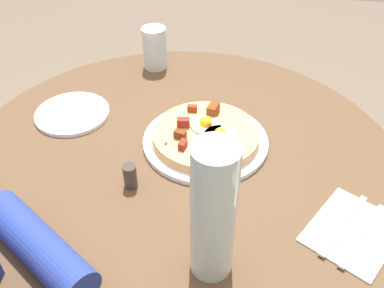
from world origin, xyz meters
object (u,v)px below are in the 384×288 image
at_px(fork, 363,235).
at_px(salt_shaker, 210,210).
at_px(knife, 344,225).
at_px(bread_plate, 72,114).
at_px(water_glass, 155,48).
at_px(dining_table, 179,213).
at_px(water_bottle, 213,214).
at_px(breakfast_pizza, 206,134).
at_px(pizza_plate, 205,141).
at_px(pepper_shaker, 130,176).

distance_m(fork, salt_shaker, 0.28).
height_order(fork, knife, same).
relative_size(bread_plate, fork, 1.01).
distance_m(bread_plate, water_glass, 0.31).
distance_m(dining_table, water_glass, 0.48).
bearing_deg(water_bottle, knife, 116.63).
bearing_deg(dining_table, knife, 67.26).
bearing_deg(breakfast_pizza, pizza_plate, -52.23).
height_order(dining_table, pizza_plate, pizza_plate).
bearing_deg(breakfast_pizza, fork, 54.46).
bearing_deg(fork, breakfast_pizza, 86.37).
bearing_deg(knife, pizza_plate, 86.16).
relative_size(fork, water_glass, 1.51).
bearing_deg(water_bottle, fork, 110.41).
xyz_separation_m(water_bottle, pepper_shaker, (-0.16, -0.18, -0.11)).
distance_m(dining_table, fork, 0.44).
bearing_deg(water_glass, salt_shaker, 22.17).
bearing_deg(breakfast_pizza, knife, 54.09).
xyz_separation_m(bread_plate, water_bottle, (0.38, 0.39, 0.13)).
bearing_deg(fork, bread_plate, 98.61).
xyz_separation_m(pizza_plate, water_bottle, (0.32, 0.05, 0.13)).
distance_m(dining_table, salt_shaker, 0.28).
bearing_deg(water_glass, knife, 41.67).
bearing_deg(fork, water_glass, 74.37).
distance_m(breakfast_pizza, water_bottle, 0.34).
distance_m(bread_plate, pepper_shaker, 0.30).
xyz_separation_m(bread_plate, knife, (0.26, 0.63, 0.00)).
relative_size(water_glass, pepper_shaker, 2.24).
bearing_deg(knife, bread_plate, 99.07).
xyz_separation_m(bread_plate, salt_shaker, (0.28, 0.38, 0.02)).
bearing_deg(pizza_plate, fork, 54.60).
height_order(water_glass, pepper_shaker, water_glass).
height_order(knife, salt_shaker, salt_shaker).
bearing_deg(salt_shaker, dining_table, -150.94).
xyz_separation_m(knife, pepper_shaker, (-0.05, -0.42, 0.02)).
bearing_deg(water_bottle, bread_plate, -134.30).
distance_m(water_glass, water_bottle, 0.69).
bearing_deg(pizza_plate, pepper_shaker, -40.29).
xyz_separation_m(breakfast_pizza, water_glass, (-0.32, -0.19, 0.03)).
distance_m(fork, pepper_shaker, 0.45).
height_order(breakfast_pizza, bread_plate, breakfast_pizza).
xyz_separation_m(fork, salt_shaker, (0.00, -0.28, 0.02)).
height_order(pizza_plate, fork, pizza_plate).
height_order(pizza_plate, pepper_shaker, pepper_shaker).
relative_size(water_bottle, pepper_shaker, 4.95).
bearing_deg(pizza_plate, water_bottle, 8.77).
distance_m(knife, salt_shaker, 0.25).
bearing_deg(knife, dining_table, 99.18).
distance_m(pizza_plate, bread_plate, 0.35).
distance_m(fork, knife, 0.04).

